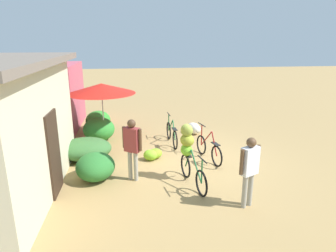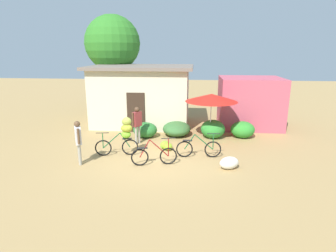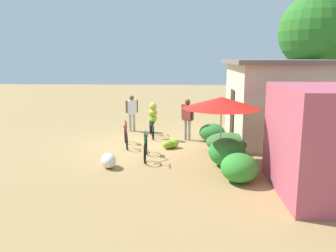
# 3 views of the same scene
# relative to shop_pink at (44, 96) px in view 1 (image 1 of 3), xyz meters

# --- Properties ---
(ground_plane) EXTENTS (60.00, 60.00, 0.00)m
(ground_plane) POSITION_rel_shop_pink_xyz_m (-4.35, -5.52, -1.31)
(ground_plane) COLOR #A5834F
(shop_pink) EXTENTS (3.20, 2.80, 2.62)m
(shop_pink) POSITION_rel_shop_pink_xyz_m (0.00, 0.00, 0.00)
(shop_pink) COLOR #BC4E60
(shop_pink) RESTS_ON ground
(hedge_bush_front_left) EXTENTS (1.14, 1.02, 0.71)m
(hedge_bush_front_left) POSITION_rel_shop_pink_xyz_m (-5.26, -2.60, -0.95)
(hedge_bush_front_left) COLOR #2B722F
(hedge_bush_front_left) RESTS_ON ground
(hedge_bush_front_right) EXTENTS (1.34, 1.60, 0.65)m
(hedge_bush_front_right) POSITION_rel_shop_pink_xyz_m (-3.79, -2.13, -0.99)
(hedge_bush_front_right) COLOR #376832
(hedge_bush_front_right) RESTS_ON ground
(hedge_bush_mid) EXTENTS (1.13, 1.14, 0.86)m
(hedge_bush_mid) POSITION_rel_shop_pink_xyz_m (-2.06, -2.38, -0.88)
(hedge_bush_mid) COLOR #2D8530
(hedge_bush_mid) RESTS_ON ground
(hedge_bush_by_door) EXTENTS (1.12, 1.00, 0.78)m
(hedge_bush_by_door) POSITION_rel_shop_pink_xyz_m (-0.66, -2.21, -0.92)
(hedge_bush_by_door) COLOR #318D2E
(hedge_bush_by_door) RESTS_ON ground
(market_umbrella) EXTENTS (2.37, 2.37, 2.12)m
(market_umbrella) POSITION_rel_shop_pink_xyz_m (-2.20, -2.58, 0.63)
(market_umbrella) COLOR beige
(market_umbrella) RESTS_ON ground
(bicycle_leftmost) EXTENTS (1.66, 0.49, 1.52)m
(bicycle_leftmost) POSITION_rel_shop_pink_xyz_m (-5.67, -5.01, -0.42)
(bicycle_leftmost) COLOR black
(bicycle_leftmost) RESTS_ON ground
(bicycle_near_pile) EXTENTS (1.63, 0.41, 1.01)m
(bicycle_near_pile) POSITION_rel_shop_pink_xyz_m (-4.35, -5.90, -0.96)
(bicycle_near_pile) COLOR black
(bicycle_near_pile) RESTS_ON ground
(bicycle_center_loaded) EXTENTS (1.74, 0.20, 0.97)m
(bicycle_center_loaded) POSITION_rel_shop_pink_xyz_m (-2.75, -4.98, -0.96)
(bicycle_center_loaded) COLOR black
(bicycle_center_loaded) RESTS_ON ground
(banana_pile_on_ground) EXTENTS (0.68, 0.74, 0.33)m
(banana_pile_on_ground) POSITION_rel_shop_pink_xyz_m (-4.09, -4.20, -1.15)
(banana_pile_on_ground) COLOR #7FAA24
(banana_pile_on_ground) RESTS_ON ground
(produce_sack) EXTENTS (0.82, 0.68, 0.44)m
(produce_sack) POSITION_rel_shop_pink_xyz_m (-1.70, -5.99, -1.09)
(produce_sack) COLOR silver
(produce_sack) RESTS_ON ground
(person_vendor) EXTENTS (0.39, 0.49, 1.66)m
(person_vendor) POSITION_rel_shop_pink_xyz_m (-5.42, -3.58, -0.29)
(person_vendor) COLOR gray
(person_vendor) RESTS_ON ground
(person_bystander) EXTENTS (0.36, 0.53, 1.62)m
(person_bystander) POSITION_rel_shop_pink_xyz_m (-7.05, -6.07, -0.32)
(person_bystander) COLOR gray
(person_bystander) RESTS_ON ground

